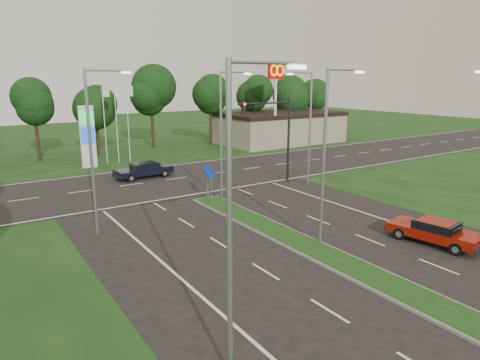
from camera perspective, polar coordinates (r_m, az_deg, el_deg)
ground at (r=18.97m, az=21.76°, el=-14.24°), size 160.00×160.00×0.00m
verge_far at (r=66.33m, az=-20.76°, el=5.19°), size 160.00×50.00×0.02m
cross_road at (r=37.13m, az=-9.89°, el=-0.02°), size 160.00×12.00×0.02m
median_kerb at (r=21.19m, az=12.81°, el=-10.43°), size 2.00×26.00×0.12m
commercial_building at (r=58.31m, az=5.36°, el=6.96°), size 16.00×9.00×4.00m
streetlight_median_near at (r=21.81m, az=11.55°, el=4.11°), size 2.53×0.22×9.00m
streetlight_median_far at (r=29.67m, az=-2.22°, el=6.78°), size 2.53×0.22×9.00m
streetlight_left_near at (r=11.49m, az=-0.58°, el=-3.93°), size 2.53×0.22×9.00m
streetlight_left_far at (r=24.22m, az=-18.88°, el=4.56°), size 2.53×0.22×9.00m
streetlight_right_far at (r=34.33m, az=9.08°, el=7.53°), size 2.53×0.22×9.00m
traffic_signal at (r=34.86m, az=4.86°, el=7.03°), size 5.10×0.42×7.00m
median_signs at (r=30.09m, az=-4.19°, el=0.34°), size 1.16×1.76×2.38m
gas_pylon at (r=43.87m, az=-19.42°, el=5.71°), size 5.80×1.26×8.00m
mcdonalds_sign at (r=52.31m, az=4.81°, el=12.81°), size 2.20×0.47×10.40m
treeline_far at (r=51.23m, az=-17.41°, el=10.95°), size 6.00×6.00×9.90m
red_sedan at (r=24.85m, az=24.51°, el=-6.20°), size 2.61×4.83×1.26m
navy_sedan at (r=38.28m, az=-12.70°, el=1.35°), size 4.96×2.27×1.33m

